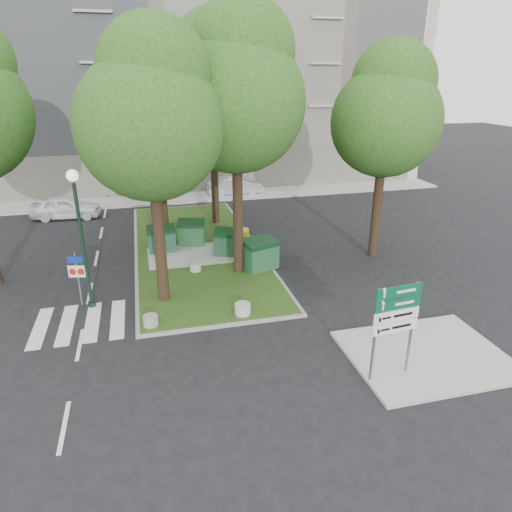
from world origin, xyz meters
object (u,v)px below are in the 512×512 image
object	(u,v)px
tree_median_near_right	(238,89)
car_white	(66,207)
litter_bin	(245,235)
bollard_mid	(195,267)
dumpster_d	(260,254)
dumpster_a	(162,239)
street_lamp	(80,224)
tree_median_mid	(157,108)
dumpster_b	(192,232)
bollard_left	(151,320)
dumpster_c	(228,242)
tree_street_right	(388,111)
directional_sign	(395,317)
bollard_right	(243,309)
tree_median_far	(213,78)
car_silver	(235,186)
traffic_sign_pole	(77,272)
tree_median_near_left	(151,112)

from	to	relation	value
tree_median_near_right	car_white	size ratio (longest dim) A/B	2.76
litter_bin	bollard_mid	bearing A→B (deg)	-132.85
car_white	dumpster_d	bearing A→B (deg)	-133.50
dumpster_a	car_white	distance (m)	9.37
dumpster_a	street_lamp	bearing A→B (deg)	-121.58
tree_median_mid	litter_bin	world-z (taller)	tree_median_mid
dumpster_b	bollard_left	world-z (taller)	dumpster_b
tree_median_mid	bollard_mid	distance (m)	7.87
dumpster_c	street_lamp	size ratio (longest dim) A/B	0.30
tree_street_right	directional_sign	size ratio (longest dim) A/B	3.38
bollard_right	directional_sign	distance (m)	6.10
dumpster_c	bollard_mid	bearing A→B (deg)	-120.88
litter_bin	dumpster_d	bearing A→B (deg)	-92.99
tree_median_far	dumpster_b	size ratio (longest dim) A/B	7.45
tree_median_far	car_silver	world-z (taller)	tree_median_far
tree_median_mid	traffic_sign_pole	size ratio (longest dim) A/B	4.53
traffic_sign_pole	dumpster_a	bearing A→B (deg)	67.15
tree_median_mid	car_white	xyz separation A→B (m)	(-5.84, 6.44, -6.27)
tree_median_near_left	tree_median_near_right	size ratio (longest dim) A/B	0.92
tree_median_mid	bollard_left	world-z (taller)	tree_median_mid
tree_median_near_left	traffic_sign_pole	world-z (taller)	tree_median_near_left
bollard_left	street_lamp	xyz separation A→B (m)	(-2.21, 2.27, 3.10)
dumpster_b	bollard_left	size ratio (longest dim) A/B	3.00
tree_street_right	street_lamp	distance (m)	14.05
bollard_right	traffic_sign_pole	bearing A→B (deg)	157.32
tree_median_mid	car_white	size ratio (longest dim) A/B	2.41
tree_median_near_left	tree_street_right	bearing A→B (deg)	13.39
tree_median_near_left	bollard_left	xyz separation A→B (m)	(-0.69, -2.06, -7.01)
dumpster_b	litter_bin	size ratio (longest dim) A/B	2.38
dumpster_d	traffic_sign_pole	bearing A→B (deg)	171.67
dumpster_a	bollard_right	size ratio (longest dim) A/B	2.37
dumpster_a	tree_median_near_left	bearing A→B (deg)	-92.58
bollard_mid	tree_median_near_right	bearing A→B (deg)	-12.34
bollard_right	bollard_mid	size ratio (longest dim) A/B	1.12
dumpster_d	car_white	bearing A→B (deg)	112.03
bollard_right	dumpster_d	bearing A→B (deg)	67.01
tree_median_far	dumpster_a	xyz separation A→B (m)	(-3.55, -4.14, -7.58)
litter_bin	directional_sign	size ratio (longest dim) A/B	0.23
tree_median_near_left	dumpster_b	size ratio (longest dim) A/B	6.58
dumpster_d	car_silver	distance (m)	14.39
tree_median_far	litter_bin	size ratio (longest dim) A/B	17.72
bollard_mid	tree_median_far	bearing A→B (deg)	72.57
bollard_left	car_silver	xyz separation A→B (m)	(6.89, 18.31, 0.37)
tree_median_near_left	tree_median_mid	distance (m)	6.53
dumpster_d	tree_median_near_left	bearing A→B (deg)	-175.48
tree_median_mid	bollard_right	size ratio (longest dim) A/B	16.84
tree_median_near_right	bollard_left	bearing A→B (deg)	-135.90
bollard_right	bollard_mid	world-z (taller)	bollard_right
tree_median_near_left	bollard_mid	size ratio (longest dim) A/B	19.86
tree_median_near_left	bollard_mid	world-z (taller)	tree_median_near_left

